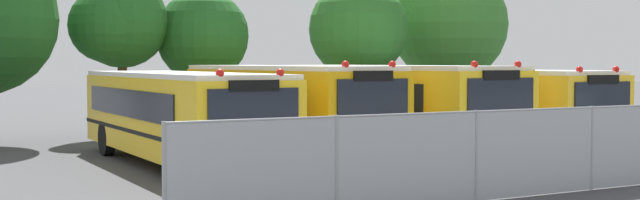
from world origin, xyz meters
TOP-DOWN VIEW (x-y plane):
  - ground_plane at (0.00, 0.00)m, footprint 160.00×160.00m
  - school_bus_0 at (-4.85, -0.13)m, footprint 2.66×9.85m
  - school_bus_1 at (-1.65, 0.20)m, footprint 2.54×9.55m
  - school_bus_2 at (1.60, 0.03)m, footprint 2.61×10.61m
  - school_bus_3 at (4.85, 0.17)m, footprint 2.52×11.29m
  - tree_1 at (-4.32, 8.25)m, footprint 3.58×3.29m
  - tree_2 at (-0.98, 8.30)m, footprint 3.57×3.44m
  - tree_3 at (5.14, 7.28)m, footprint 3.95×3.95m
  - tree_4 at (10.21, 8.62)m, footprint 5.29×5.19m
  - chainlink_fence at (-0.07, -8.19)m, footprint 15.41×0.07m
  - traffic_cone at (-2.32, -6.86)m, footprint 0.40×0.40m

SIDE VIEW (x-z plane):
  - ground_plane at x=0.00m, z-range 0.00..0.00m
  - traffic_cone at x=-2.32m, z-range 0.00..0.52m
  - chainlink_fence at x=-0.07m, z-range 0.04..1.81m
  - school_bus_0 at x=-4.85m, z-range 0.07..2.62m
  - school_bus_3 at x=4.85m, z-range 0.07..2.66m
  - school_bus_1 at x=-1.65m, z-range 0.07..2.79m
  - school_bus_2 at x=1.60m, z-range 0.07..2.79m
  - tree_2 at x=-0.98m, z-range 1.01..6.38m
  - tree_3 at x=5.14m, z-range 0.96..6.95m
  - tree_1 at x=-4.32m, z-range 1.17..6.93m
  - tree_4 at x=10.21m, z-range 1.02..7.96m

